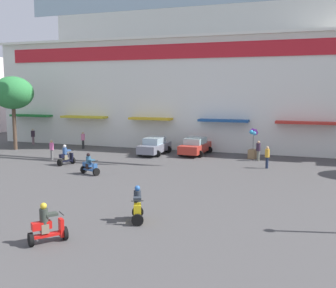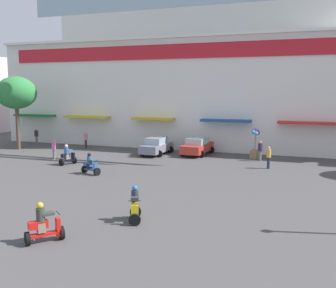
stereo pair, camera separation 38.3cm
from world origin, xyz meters
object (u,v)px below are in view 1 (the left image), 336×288
Objects in this scene: scooter_rider_1 at (66,156)px; pedestrian_1 at (52,149)px; scooter_rider_4 at (47,226)px; pedestrian_2 at (33,136)px; plaza_tree_0 at (13,93)px; scooter_rider_3 at (137,207)px; parked_car_1 at (195,146)px; scooter_rider_0 at (90,166)px; balloon_vendor_cart at (253,146)px; pedestrian_0 at (267,156)px; parked_car_0 at (154,146)px; pedestrian_4 at (83,139)px; pedestrian_3 at (258,149)px.

pedestrian_1 is at bearing 146.12° from scooter_rider_1.
scooter_rider_4 is at bearing -58.82° from scooter_rider_1.
scooter_rider_4 is 0.95× the size of pedestrian_2.
plaza_tree_0 is 4.36× the size of scooter_rider_3.
scooter_rider_1 is (-7.99, -8.05, -0.10)m from parked_car_1.
scooter_rider_4 is at bearing -66.76° from scooter_rider_0.
balloon_vendor_cart is (5.09, -0.22, 0.30)m from parked_car_1.
pedestrian_1 is at bearing 137.20° from scooter_rider_3.
parked_car_1 is 21.94m from scooter_rider_4.
pedestrian_2 is (-24.49, 4.94, 0.00)m from pedestrian_0.
scooter_rider_3 is 0.98× the size of pedestrian_0.
plaza_tree_0 is 2.75× the size of balloon_vendor_cart.
pedestrian_2 reaches higher than parked_car_0.
parked_car_1 is (3.44, 1.11, 0.00)m from parked_car_0.
scooter_rider_1 reaches higher than parked_car_1.
pedestrian_0 is (10.10, -3.13, 0.17)m from parked_car_0.
scooter_rider_3 is 4.09m from scooter_rider_4.
balloon_vendor_cart is at bearing 46.87° from scooter_rider_0.
parked_car_1 is 2.64× the size of pedestrian_2.
pedestrian_2 is 1.02× the size of pedestrian_4.
scooter_rider_1 is 0.98× the size of pedestrian_1.
parked_car_0 is 14.51m from pedestrian_2.
scooter_rider_0 is 14.05m from balloon_vendor_cart.
pedestrian_1 is 0.98× the size of pedestrian_3.
pedestrian_2 is (-18.24, 22.64, 0.28)m from scooter_rider_4.
scooter_rider_1 reaches higher than scooter_rider_0.
pedestrian_1 is 16.91m from pedestrian_3.
plaza_tree_0 reaches higher than scooter_rider_0.
balloon_vendor_cart reaches higher than pedestrian_0.
parked_car_0 reaches higher than parked_car_1.
pedestrian_1 reaches higher than scooter_rider_1.
scooter_rider_3 is (6.04, -17.37, -0.10)m from parked_car_0.
scooter_rider_3 reaches higher than parked_car_1.
plaza_tree_0 is 23.26m from pedestrian_3.
scooter_rider_1 is at bearing -29.68° from plaza_tree_0.
pedestrian_1 is (-7.02, -5.28, 0.16)m from parked_car_0.
scooter_rider_3 is at bearing -48.41° from scooter_rider_0.
plaza_tree_0 is 26.35m from scooter_rider_4.
plaza_tree_0 is 15.50m from scooter_rider_0.
parked_car_0 is 2.55× the size of pedestrian_2.
plaza_tree_0 is 8.77m from pedestrian_1.
pedestrian_1 is at bearing -143.06° from parked_car_0.
scooter_rider_1 is at bearing 145.14° from scooter_rider_0.
pedestrian_3 is at bearing -4.81° from pedestrian_2.
scooter_rider_3 is 0.99× the size of pedestrian_1.
pedestrian_0 reaches higher than pedestrian_4.
balloon_vendor_cart reaches higher than pedestrian_1.
scooter_rider_4 is at bearing -55.03° from pedestrian_1.
parked_car_1 is at bearing 177.49° from balloon_vendor_cart.
plaza_tree_0 is 7.81m from pedestrian_4.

